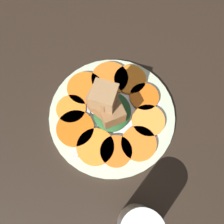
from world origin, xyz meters
TOP-DOWN VIEW (x-y plane):
  - table_slab at (0.00, 0.00)cm, footprint 120.00×120.00cm
  - plate at (0.00, 0.00)cm, footprint 29.91×29.91cm
  - carrot_slice_0 at (-9.04, -1.48)cm, footprint 9.19×9.19cm
  - carrot_slice_1 at (-5.76, -7.25)cm, footprint 8.74×8.74cm
  - carrot_slice_2 at (0.12, -9.71)cm, footprint 7.02×7.02cm
  - carrot_slice_3 at (4.62, -8.00)cm, footprint 8.65×8.65cm
  - carrot_slice_4 at (8.36, -2.85)cm, footprint 8.41×8.41cm
  - carrot_slice_5 at (8.87, 1.82)cm, footprint 7.13×7.13cm
  - carrot_slice_6 at (6.62, 6.70)cm, footprint 7.98×7.98cm
  - carrot_slice_7 at (1.02, 8.57)cm, footprint 7.71×7.71cm
  - carrot_slice_8 at (-4.87, 7.31)cm, footprint 7.09×7.09cm
  - carrot_slice_9 at (-9.24, 3.56)cm, footprint 8.00×8.00cm
  - center_pile at (0.15, -0.99)cm, footprint 9.79×9.70cm
  - fork at (1.53, -5.88)cm, footprint 18.29×3.81cm

SIDE VIEW (x-z plane):
  - table_slab at x=0.00cm, z-range 0.00..2.00cm
  - plate at x=0.00cm, z-range 1.99..3.04cm
  - fork at x=1.53cm, z-range 3.10..3.50cm
  - carrot_slice_0 at x=-9.04cm, z-range 3.10..3.93cm
  - carrot_slice_1 at x=-5.76cm, z-range 3.10..3.93cm
  - carrot_slice_2 at x=0.12cm, z-range 3.10..3.93cm
  - carrot_slice_3 at x=4.62cm, z-range 3.10..3.93cm
  - carrot_slice_4 at x=8.36cm, z-range 3.10..3.93cm
  - carrot_slice_5 at x=8.87cm, z-range 3.10..3.93cm
  - carrot_slice_6 at x=6.62cm, z-range 3.10..3.93cm
  - carrot_slice_7 at x=1.02cm, z-range 3.10..3.93cm
  - carrot_slice_8 at x=-4.87cm, z-range 3.10..3.93cm
  - carrot_slice_9 at x=-9.24cm, z-range 3.10..3.93cm
  - center_pile at x=0.15cm, z-range 1.85..13.82cm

